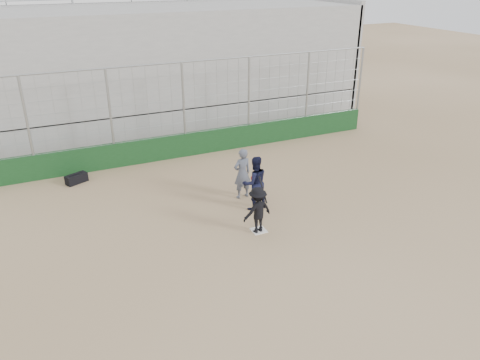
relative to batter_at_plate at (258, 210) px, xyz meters
name	(u,v)px	position (x,y,z in m)	size (l,w,h in m)	color
ground	(259,231)	(0.07, 0.02, -0.75)	(90.00, 90.00, 0.00)	#7D6244
home_plate	(259,230)	(0.07, 0.02, -0.74)	(0.44, 0.44, 0.02)	white
backstop	(185,135)	(0.07, 7.02, 0.21)	(18.10, 0.25, 4.04)	#103415
bleachers	(151,67)	(0.07, 11.97, 2.18)	(20.25, 6.70, 6.98)	gray
batter_at_plate	(258,210)	(0.00, 0.00, 0.00)	(1.04, 0.79, 1.67)	black
catcher_crouched	(255,192)	(0.60, 1.40, -0.12)	(0.94, 0.75, 1.26)	black
umpire	(242,176)	(0.58, 2.35, 0.07)	(0.67, 0.44, 1.64)	#4B515F
equipment_bag	(76,179)	(-4.61, 6.06, -0.57)	(0.88, 0.64, 0.38)	black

